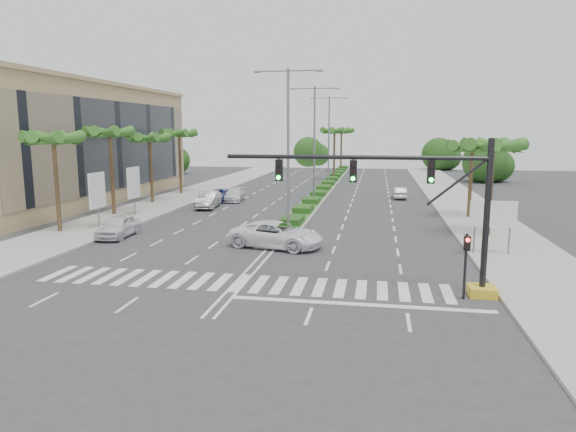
% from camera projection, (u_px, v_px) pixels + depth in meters
% --- Properties ---
extents(ground, '(160.00, 160.00, 0.00)m').
position_uv_depth(ground, '(240.00, 283.00, 25.57)').
color(ground, '#333335').
rests_on(ground, ground).
extents(footpath_right, '(6.00, 120.00, 0.15)m').
position_uv_depth(footpath_right, '(481.00, 222.00, 42.41)').
color(footpath_right, gray).
rests_on(footpath_right, ground).
extents(footpath_left, '(6.00, 120.00, 0.15)m').
position_uv_depth(footpath_left, '(138.00, 212.00, 47.57)').
color(footpath_left, gray).
rests_on(footpath_left, ground).
extents(median, '(2.20, 75.00, 0.20)m').
position_uv_depth(median, '(327.00, 186.00, 69.28)').
color(median, gray).
rests_on(median, ground).
extents(median_grass, '(1.80, 75.00, 0.04)m').
position_uv_depth(median_grass, '(328.00, 185.00, 69.26)').
color(median_grass, '#26501B').
rests_on(median_grass, median).
extents(building, '(12.00, 36.00, 12.00)m').
position_uv_depth(building, '(66.00, 145.00, 54.26)').
color(building, tan).
rests_on(building, ground).
extents(signal_gantry, '(12.60, 1.20, 7.20)m').
position_uv_depth(signal_gantry, '(435.00, 220.00, 23.43)').
color(signal_gantry, gold).
rests_on(signal_gantry, ground).
extents(pedestrian_signal, '(0.28, 0.36, 3.00)m').
position_uv_depth(pedestrian_signal, '(466.00, 255.00, 22.78)').
color(pedestrian_signal, black).
rests_on(pedestrian_signal, ground).
extents(direction_sign, '(2.70, 0.11, 3.40)m').
position_uv_depth(direction_sign, '(493.00, 216.00, 30.64)').
color(direction_sign, slate).
rests_on(direction_sign, ground).
extents(billboard_near, '(0.18, 2.10, 4.35)m').
position_uv_depth(billboard_near, '(97.00, 191.00, 39.20)').
color(billboard_near, slate).
rests_on(billboard_near, ground).
extents(billboard_far, '(0.18, 2.10, 4.35)m').
position_uv_depth(billboard_far, '(134.00, 183.00, 45.03)').
color(billboard_far, slate).
rests_on(billboard_far, ground).
extents(palm_left_near, '(4.57, 4.68, 7.55)m').
position_uv_depth(palm_left_near, '(54.00, 142.00, 36.99)').
color(palm_left_near, brown).
rests_on(palm_left_near, ground).
extents(palm_left_mid, '(4.57, 4.68, 7.95)m').
position_uv_depth(palm_left_mid, '(110.00, 136.00, 44.69)').
color(palm_left_mid, brown).
rests_on(palm_left_mid, ground).
extents(palm_left_far, '(4.57, 4.68, 7.35)m').
position_uv_depth(palm_left_far, '(150.00, 141.00, 52.56)').
color(palm_left_far, brown).
rests_on(palm_left_far, ground).
extents(palm_left_end, '(4.57, 4.68, 7.75)m').
position_uv_depth(palm_left_end, '(179.00, 136.00, 60.27)').
color(palm_left_end, brown).
rests_on(palm_left_end, ground).
extents(palm_right_near, '(4.57, 4.68, 7.05)m').
position_uv_depth(palm_right_near, '(493.00, 150.00, 35.69)').
color(palm_right_near, brown).
rests_on(palm_right_near, ground).
extents(palm_right_far, '(4.57, 4.68, 6.75)m').
position_uv_depth(palm_right_far, '(472.00, 150.00, 43.51)').
color(palm_right_far, brown).
rests_on(palm_right_far, ground).
extents(palm_median_a, '(4.57, 4.68, 8.05)m').
position_uv_depth(palm_median_a, '(334.00, 133.00, 77.83)').
color(palm_median_a, brown).
rests_on(palm_median_a, ground).
extents(palm_median_b, '(4.57, 4.68, 8.05)m').
position_uv_depth(palm_median_b, '(341.00, 132.00, 92.40)').
color(palm_median_b, brown).
rests_on(palm_median_b, ground).
extents(streetlight_near, '(5.10, 0.25, 12.00)m').
position_uv_depth(streetlight_near, '(288.00, 140.00, 38.05)').
color(streetlight_near, slate).
rests_on(streetlight_near, ground).
extents(streetlight_mid, '(5.10, 0.25, 12.00)m').
position_uv_depth(streetlight_mid, '(314.00, 137.00, 53.60)').
color(streetlight_mid, slate).
rests_on(streetlight_mid, ground).
extents(streetlight_far, '(5.10, 0.25, 12.00)m').
position_uv_depth(streetlight_far, '(329.00, 136.00, 69.14)').
color(streetlight_far, slate).
rests_on(streetlight_far, ground).
extents(car_parked_a, '(2.09, 4.66, 1.56)m').
position_uv_depth(car_parked_a, '(118.00, 226.00, 36.51)').
color(car_parked_a, silver).
rests_on(car_parked_a, ground).
extents(car_parked_b, '(2.18, 5.03, 1.61)m').
position_uv_depth(car_parked_b, '(208.00, 200.00, 50.23)').
color(car_parked_b, '#9D9EA1').
rests_on(car_parked_b, ground).
extents(car_parked_c, '(2.81, 5.05, 1.34)m').
position_uv_depth(car_parked_c, '(219.00, 195.00, 54.78)').
color(car_parked_c, '#314396').
rests_on(car_parked_c, ground).
extents(car_parked_d, '(2.26, 4.76, 1.34)m').
position_uv_depth(car_parked_d, '(234.00, 195.00, 55.13)').
color(car_parked_d, silver).
rests_on(car_parked_d, ground).
extents(car_crossing, '(6.55, 4.13, 1.69)m').
position_uv_depth(car_crossing, '(277.00, 235.00, 33.28)').
color(car_crossing, white).
rests_on(car_crossing, ground).
extents(car_right, '(1.54, 3.94, 1.28)m').
position_uv_depth(car_right, '(399.00, 193.00, 57.22)').
color(car_right, silver).
rests_on(car_right, ground).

